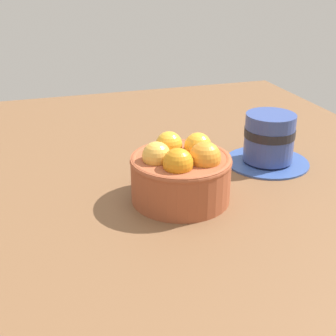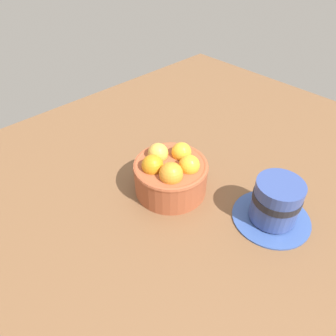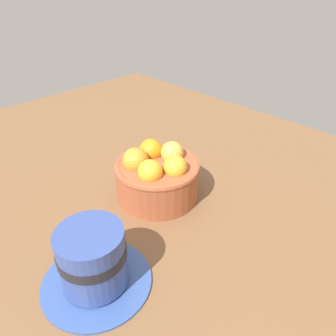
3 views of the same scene
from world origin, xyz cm
name	(u,v)px [view 1 (image 1 of 3)]	position (x,y,z in cm)	size (l,w,h in cm)	color
ground_plane	(180,211)	(0.00, 0.00, -1.90)	(112.52, 85.61, 3.80)	brown
terracotta_bowl	(181,172)	(0.04, 0.02, 4.00)	(13.34, 13.34, 8.71)	#9E4C2D
coffee_cup	(269,141)	(-7.33, 16.94, 3.76)	(13.07, 13.07, 8.03)	#344F93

